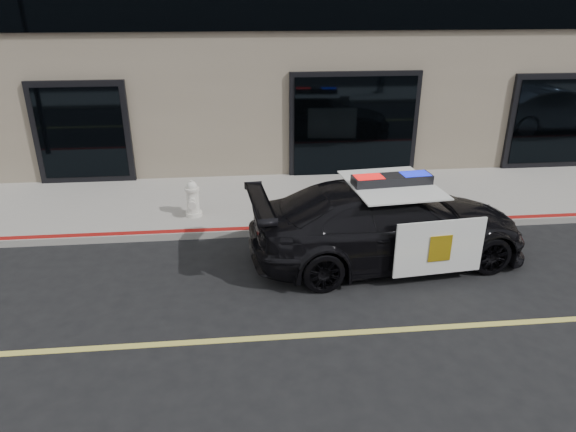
{
  "coord_description": "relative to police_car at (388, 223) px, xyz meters",
  "views": [
    {
      "loc": [
        -4.07,
        -6.25,
        4.69
      ],
      "look_at": [
        -3.23,
        2.2,
        1.0
      ],
      "focal_mm": 32.0,
      "sensor_mm": 36.0,
      "label": 1
    }
  ],
  "objects": [
    {
      "name": "fire_hydrant",
      "position": [
        -3.78,
        2.13,
        -0.23
      ],
      "size": [
        0.37,
        0.51,
        0.82
      ],
      "color": "white",
      "rests_on": "sidewalk_n"
    },
    {
      "name": "ground",
      "position": [
        1.34,
        -2.25,
        -0.76
      ],
      "size": [
        120.0,
        120.0,
        0.0
      ],
      "primitive_type": "plane",
      "color": "black",
      "rests_on": "ground"
    },
    {
      "name": "sidewalk_n",
      "position": [
        1.34,
        3.0,
        -0.69
      ],
      "size": [
        60.0,
        3.5,
        0.15
      ],
      "primitive_type": "cube",
      "color": "gray",
      "rests_on": "ground"
    },
    {
      "name": "police_car",
      "position": [
        0.0,
        0.0,
        0.0
      ],
      "size": [
        3.1,
        5.59,
        1.7
      ],
      "color": "black",
      "rests_on": "ground"
    }
  ]
}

